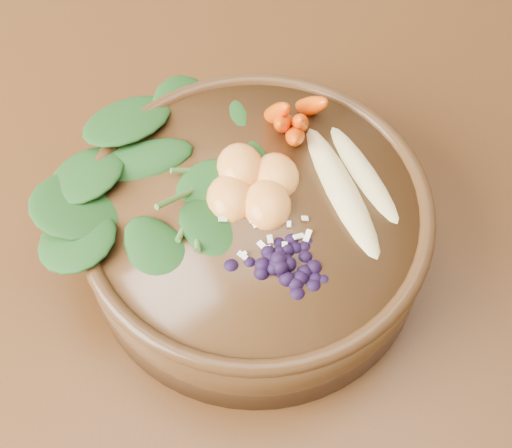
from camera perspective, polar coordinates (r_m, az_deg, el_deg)
The scene contains 8 objects.
dining_table at distance 0.74m, azimuth 12.37°, elevation -3.83°, with size 1.60×0.90×0.75m.
stoneware_bowl at distance 0.59m, azimuth 0.00°, elevation -0.52°, with size 0.28×0.28×0.08m, color #482C14.
kale_heap at distance 0.57m, azimuth -5.64°, elevation 6.54°, with size 0.18×0.16×0.04m, color #194315, non-canonical shape.
carrot_cluster at distance 0.58m, azimuth 3.11°, elevation 10.61°, with size 0.06×0.06×0.08m, color #DA4201, non-canonical shape.
banana_halves at distance 0.57m, azimuth 7.88°, elevation 4.17°, with size 0.09×0.16×0.03m.
mandarin_cluster at distance 0.56m, azimuth -0.23°, elevation 3.89°, with size 0.08×0.09×0.03m, color orange, non-canonical shape.
blueberry_pile at distance 0.51m, azimuth 1.83°, elevation -2.43°, with size 0.13×0.10×0.04m, color black, non-canonical shape.
coconut_flakes at distance 0.55m, azimuth 0.67°, elevation 0.15°, with size 0.09×0.07×0.01m, color white, non-canonical shape.
Camera 1 is at (-0.19, -0.32, 1.29)m, focal length 50.00 mm.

